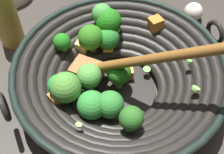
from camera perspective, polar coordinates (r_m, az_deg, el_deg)
ground_plane at (r=0.65m, az=1.31°, el=-2.73°), size 4.00×4.00×0.00m
wok at (r=0.60m, az=1.07°, el=0.59°), size 0.44×0.42×0.22m
cooking_oil_bottle at (r=0.72m, az=-19.61°, el=11.24°), size 0.06×0.06×0.22m
garlic_bulb at (r=0.81m, az=14.99°, el=11.72°), size 0.05×0.05×0.05m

